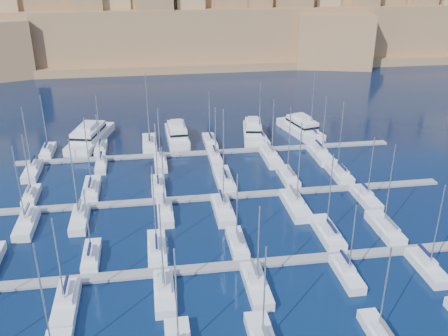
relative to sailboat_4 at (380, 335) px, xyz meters
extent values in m
plane|color=black|center=(-12.33, 29.14, -0.73)|extent=(600.00, 600.00, 0.00)
cube|color=slate|center=(-12.33, 17.14, -0.53)|extent=(84.00, 2.00, 0.40)
cube|color=slate|center=(-12.33, 39.14, -0.53)|extent=(84.00, 2.00, 0.40)
cube|color=slate|center=(-12.33, 61.14, -0.53)|extent=(84.00, 2.00, 0.40)
cylinder|color=#9EA0A8|center=(-37.24, 1.63, 7.92)|extent=(0.18, 0.18, 14.50)
cylinder|color=#9EA0A8|center=(-23.55, 1.55, 6.97)|extent=(0.18, 0.18, 12.62)
cylinder|color=#9EA0A8|center=(-13.84, 1.35, 6.67)|extent=(0.18, 0.18, 12.04)
cube|color=silver|center=(0.00, 0.10, -0.23)|extent=(2.38, 7.92, 1.60)
cube|color=silver|center=(0.00, -0.69, 0.92)|extent=(1.66, 3.56, 0.70)
cylinder|color=#9EA0A8|center=(0.00, 0.50, 6.19)|extent=(0.18, 0.18, 11.25)
cube|color=#595B60|center=(0.00, -1.08, 1.97)|extent=(0.35, 3.17, 0.35)
cube|color=silver|center=(-35.01, 22.14, -0.23)|extent=(2.40, 7.99, 1.60)
cube|color=silver|center=(-35.01, 21.34, 0.92)|extent=(1.68, 3.59, 0.70)
cylinder|color=#9EA0A8|center=(-35.01, 22.54, 5.66)|extent=(0.18, 0.18, 10.17)
cube|color=#101540|center=(-35.01, 20.94, 1.97)|extent=(0.35, 3.20, 0.35)
cube|color=silver|center=(-25.36, 22.70, -0.20)|extent=(2.73, 9.11, 1.66)
cube|color=silver|center=(-25.36, 21.79, 0.98)|extent=(1.91, 4.10, 0.70)
cylinder|color=#9EA0A8|center=(-25.36, 23.15, 6.97)|extent=(0.18, 0.18, 12.69)
cube|color=#101540|center=(-25.36, 21.33, 2.03)|extent=(0.35, 3.64, 0.35)
cube|color=silver|center=(-13.08, 22.28, -0.22)|extent=(2.48, 8.28, 1.61)
cube|color=silver|center=(-13.08, 21.45, 0.94)|extent=(1.74, 3.73, 0.70)
cylinder|color=#9EA0A8|center=(-13.08, 22.70, 6.03)|extent=(0.18, 0.18, 10.89)
cube|color=#595B60|center=(-13.08, 21.04, 1.99)|extent=(0.35, 3.31, 0.35)
cube|color=silver|center=(1.75, 23.08, -0.18)|extent=(2.96, 9.88, 1.69)
cube|color=silver|center=(1.75, 22.09, 1.02)|extent=(2.07, 4.45, 0.70)
cylinder|color=#9EA0A8|center=(1.75, 23.58, 6.98)|extent=(0.18, 0.18, 12.63)
cube|color=#101540|center=(1.75, 21.60, 2.07)|extent=(0.35, 3.95, 0.35)
cube|color=silver|center=(11.50, 23.01, -0.18)|extent=(2.92, 9.74, 1.69)
cube|color=silver|center=(11.50, 22.04, 1.01)|extent=(2.05, 4.38, 0.70)
cylinder|color=#9EA0A8|center=(11.50, 23.50, 7.51)|extent=(0.18, 0.18, 13.70)
cube|color=#595B60|center=(11.50, 21.55, 2.06)|extent=(0.35, 3.90, 0.35)
cube|color=silver|center=(-37.25, 11.38, -0.19)|extent=(2.86, 9.53, 1.68)
cube|color=silver|center=(-37.25, 12.33, 1.00)|extent=(2.00, 4.29, 0.70)
cylinder|color=#9EA0A8|center=(-37.25, 10.90, 6.75)|extent=(0.18, 0.18, 12.19)
cube|color=#101540|center=(-37.25, 12.81, 2.05)|extent=(0.35, 3.81, 0.35)
cube|color=silver|center=(-24.73, 11.73, -0.20)|extent=(2.65, 8.83, 1.64)
cube|color=silver|center=(-24.73, 12.61, 0.97)|extent=(1.85, 3.97, 0.70)
cylinder|color=#9EA0A8|center=(-24.73, 11.28, 7.05)|extent=(0.18, 0.18, 12.86)
cube|color=#595B60|center=(-24.73, 13.05, 2.02)|extent=(0.35, 3.53, 0.35)
cube|color=silver|center=(-12.39, 11.42, -0.19)|extent=(2.83, 9.44, 1.67)
cube|color=silver|center=(-12.39, 12.37, 1.00)|extent=(1.98, 4.25, 0.70)
cylinder|color=#9EA0A8|center=(-12.39, 10.95, 6.48)|extent=(0.18, 0.18, 11.67)
cube|color=#595B60|center=(-12.39, 12.84, 2.05)|extent=(0.35, 3.78, 0.35)
cube|color=silver|center=(0.70, 12.08, -0.22)|extent=(2.44, 8.14, 1.61)
cube|color=silver|center=(0.70, 12.89, 0.93)|extent=(1.71, 3.66, 0.70)
cylinder|color=#9EA0A8|center=(0.70, 11.67, 5.79)|extent=(0.18, 0.18, 10.42)
cube|color=#101540|center=(0.70, 13.30, 1.98)|extent=(0.35, 3.25, 0.35)
cube|color=silver|center=(12.61, 11.79, -0.21)|extent=(2.61, 8.71, 1.64)
cube|color=silver|center=(12.61, 12.66, 0.96)|extent=(1.83, 3.92, 0.70)
cylinder|color=#9EA0A8|center=(12.61, 11.35, 6.90)|extent=(0.18, 0.18, 12.59)
cube|color=#101540|center=(12.61, 13.10, 2.01)|extent=(0.35, 3.48, 0.35)
cube|color=silver|center=(-47.65, 44.00, -0.23)|extent=(2.31, 7.72, 1.59)
cube|color=silver|center=(-47.65, 43.23, 0.91)|extent=(1.62, 3.47, 0.70)
cylinder|color=#9EA0A8|center=(-47.65, 44.39, 6.15)|extent=(0.18, 0.18, 11.18)
cube|color=#595B60|center=(-47.65, 42.84, 1.96)|extent=(0.35, 3.09, 0.35)
cube|color=silver|center=(-36.93, 45.07, -0.18)|extent=(2.95, 9.85, 1.69)
cube|color=silver|center=(-36.93, 44.08, 1.02)|extent=(2.07, 4.43, 0.70)
cylinder|color=#9EA0A8|center=(-36.93, 45.56, 7.27)|extent=(0.18, 0.18, 13.20)
cube|color=#101540|center=(-36.93, 43.59, 2.07)|extent=(0.35, 3.94, 0.35)
cube|color=silver|center=(-24.43, 44.39, -0.21)|extent=(2.55, 8.49, 1.62)
cube|color=silver|center=(-24.43, 43.54, 0.95)|extent=(1.78, 3.82, 0.70)
cylinder|color=#9EA0A8|center=(-24.43, 44.81, 6.48)|extent=(0.18, 0.18, 11.76)
cube|color=#101540|center=(-24.43, 43.11, 2.00)|extent=(0.35, 3.40, 0.35)
cube|color=silver|center=(-11.57, 45.49, -0.16)|extent=(3.21, 10.69, 1.73)
cube|color=silver|center=(-11.57, 44.42, 1.06)|extent=(2.25, 4.81, 0.70)
cylinder|color=#9EA0A8|center=(-11.57, 46.02, 7.40)|extent=(0.18, 0.18, 13.39)
cube|color=#101540|center=(-11.57, 43.89, 2.11)|extent=(0.35, 4.28, 0.35)
cube|color=silver|center=(1.24, 44.72, -0.20)|extent=(2.75, 9.15, 1.66)
cube|color=silver|center=(1.24, 43.80, 0.98)|extent=(1.92, 4.12, 0.70)
cylinder|color=#9EA0A8|center=(1.24, 45.18, 7.36)|extent=(0.18, 0.18, 13.45)
cube|color=#595B60|center=(1.24, 43.35, 2.03)|extent=(0.35, 3.66, 0.35)
cube|color=silver|center=(11.92, 45.24, -0.17)|extent=(3.06, 10.19, 1.71)
cube|color=silver|center=(11.92, 44.22, 1.03)|extent=(2.14, 4.59, 0.70)
cylinder|color=#9EA0A8|center=(11.92, 45.75, 7.66)|extent=(0.18, 0.18, 13.95)
cube|color=#101540|center=(11.92, 43.71, 2.08)|extent=(0.35, 4.08, 0.35)
cube|color=silver|center=(-46.39, 33.33, -0.19)|extent=(2.89, 9.63, 1.68)
cube|color=silver|center=(-46.39, 34.29, 1.01)|extent=(2.02, 4.33, 0.70)
cylinder|color=#9EA0A8|center=(-46.39, 32.85, 7.27)|extent=(0.18, 0.18, 13.23)
cube|color=#595B60|center=(-46.39, 34.77, 2.06)|extent=(0.35, 3.85, 0.35)
cube|color=silver|center=(-37.90, 33.58, -0.20)|extent=(2.74, 9.12, 1.66)
cube|color=silver|center=(-37.90, 34.50, 0.98)|extent=(1.91, 4.10, 0.70)
cylinder|color=#9EA0A8|center=(-37.90, 33.13, 7.55)|extent=(0.18, 0.18, 13.83)
cube|color=#595B60|center=(-37.90, 34.95, 2.03)|extent=(0.35, 3.65, 0.35)
cube|color=silver|center=(-23.62, 33.71, -0.20)|extent=(2.66, 8.86, 1.64)
cube|color=silver|center=(-23.62, 34.60, 0.97)|extent=(1.86, 3.99, 0.70)
cylinder|color=#9EA0A8|center=(-23.62, 33.27, 6.43)|extent=(0.18, 0.18, 11.62)
cube|color=#101540|center=(-23.62, 35.04, 2.02)|extent=(0.35, 3.54, 0.35)
cube|color=silver|center=(-13.63, 33.04, -0.17)|extent=(3.06, 10.21, 1.71)
cube|color=silver|center=(-13.63, 34.06, 1.03)|extent=(2.14, 4.59, 0.70)
cylinder|color=#9EA0A8|center=(-13.63, 32.53, 8.33)|extent=(0.18, 0.18, 15.30)
cube|color=#101540|center=(-13.63, 34.57, 2.08)|extent=(0.35, 4.08, 0.35)
cube|color=silver|center=(-0.69, 32.76, -0.16)|extent=(3.23, 10.77, 1.74)
cube|color=silver|center=(-0.69, 33.83, 1.06)|extent=(2.26, 4.85, 0.70)
cylinder|color=#9EA0A8|center=(-0.69, 32.22, 8.17)|extent=(0.18, 0.18, 14.91)
cube|color=#595B60|center=(-0.69, 34.37, 2.11)|extent=(0.35, 4.31, 0.35)
cube|color=silver|center=(12.78, 33.55, -0.20)|extent=(2.75, 9.18, 1.66)
cube|color=silver|center=(12.78, 34.47, 0.98)|extent=(1.93, 4.13, 0.70)
cylinder|color=#9EA0A8|center=(12.78, 33.09, 6.28)|extent=(0.18, 0.18, 11.28)
cube|color=#101540|center=(12.78, 34.93, 2.03)|extent=(0.35, 3.67, 0.35)
cube|color=silver|center=(-48.30, 66.34, -0.22)|extent=(2.52, 8.40, 1.62)
cube|color=silver|center=(-48.30, 65.50, 0.94)|extent=(1.76, 3.78, 0.70)
cylinder|color=#9EA0A8|center=(-48.30, 66.76, 6.65)|extent=(0.18, 0.18, 12.10)
cube|color=#101540|center=(-48.30, 65.08, 1.99)|extent=(0.35, 3.36, 0.35)
cube|color=silver|center=(-36.67, 66.28, -0.22)|extent=(2.48, 8.27, 1.61)
cube|color=silver|center=(-36.67, 65.45, 0.94)|extent=(1.74, 3.72, 0.70)
cylinder|color=#9EA0A8|center=(-36.67, 66.69, 6.39)|extent=(0.18, 0.18, 11.61)
cube|color=#101540|center=(-36.67, 65.04, 1.99)|extent=(0.35, 3.31, 0.35)
cube|color=silver|center=(-25.64, 67.49, -0.16)|extent=(3.21, 10.70, 1.73)
cube|color=silver|center=(-25.64, 66.42, 1.06)|extent=(2.25, 4.81, 0.70)
cylinder|color=#9EA0A8|center=(-25.64, 68.03, 8.74)|extent=(0.18, 0.18, 16.06)
cube|color=#101540|center=(-25.64, 65.89, 2.11)|extent=(0.35, 4.28, 0.35)
cube|color=silver|center=(-11.59, 66.69, -0.20)|extent=(2.73, 9.10, 1.65)
cube|color=silver|center=(-11.59, 65.78, 0.98)|extent=(1.91, 4.09, 0.70)
cylinder|color=#9EA0A8|center=(-11.59, 67.15, 6.39)|extent=(0.18, 0.18, 11.51)
cube|color=#101540|center=(-11.59, 65.33, 2.03)|extent=(0.35, 3.64, 0.35)
cube|color=silver|center=(0.43, 67.15, -0.18)|extent=(3.00, 10.01, 1.70)
cube|color=silver|center=(0.43, 66.15, 1.02)|extent=(2.10, 4.51, 0.70)
cylinder|color=#9EA0A8|center=(0.43, 67.65, 7.00)|extent=(0.18, 0.18, 12.64)
cube|color=#101540|center=(0.43, 65.65, 2.07)|extent=(0.35, 4.00, 0.35)
cube|color=silver|center=(13.26, 67.14, -0.18)|extent=(3.00, 10.00, 1.70)
cube|color=silver|center=(13.26, 66.14, 1.02)|extent=(2.10, 4.50, 0.70)
cylinder|color=#9EA0A8|center=(13.26, 67.64, 8.07)|extent=(0.18, 0.18, 14.78)
cube|color=#101540|center=(13.26, 65.64, 2.07)|extent=(0.35, 4.00, 0.35)
cube|color=silver|center=(-49.58, 55.38, -0.19)|extent=(2.86, 9.52, 1.68)
cube|color=silver|center=(-49.58, 56.34, 1.00)|extent=(2.00, 4.28, 0.70)
cylinder|color=#9EA0A8|center=(-49.58, 54.91, 7.19)|extent=(0.18, 0.18, 13.08)
cube|color=#101540|center=(-49.58, 56.81, 2.05)|extent=(0.35, 3.81, 0.35)
cube|color=silver|center=(-35.90, 56.36, -0.24)|extent=(2.27, 7.56, 1.58)
cube|color=silver|center=(-35.90, 57.12, 0.90)|extent=(1.59, 3.40, 0.70)
cylinder|color=#9EA0A8|center=(-35.90, 55.99, 5.87)|extent=(0.18, 0.18, 10.63)
cube|color=#101540|center=(-35.90, 57.50, 1.95)|extent=(0.35, 3.02, 0.35)
cube|color=silver|center=(-23.57, 55.84, -0.21)|extent=(2.58, 8.60, 1.63)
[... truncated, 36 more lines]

